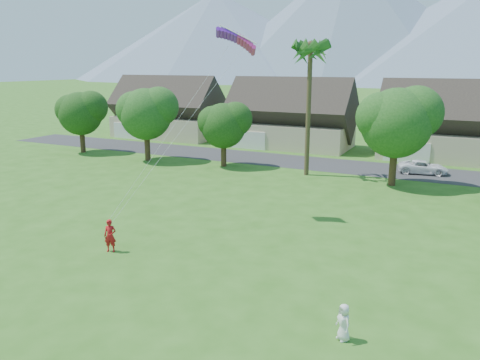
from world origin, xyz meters
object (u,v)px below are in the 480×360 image
Objects in this scene: kite_flyer at (110,236)px; parked_car at (423,167)px; watcher at (344,322)px; parafoil_kite at (237,38)px.

parked_car is (13.89, 28.61, -0.30)m from kite_flyer.
parafoil_kite reaches higher than watcher.
watcher is at bearing -34.13° from kite_flyer.
watcher is at bearing -65.29° from parafoil_kite.
kite_flyer is 1.27× the size of watcher.
kite_flyer is 31.80m from parked_car.
parafoil_kite is at bearing 142.41° from parked_car.
parked_car is at bearing 132.35° from watcher.
parked_car is 1.51× the size of parafoil_kite.
watcher is (13.98, -2.88, -0.20)m from kite_flyer.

